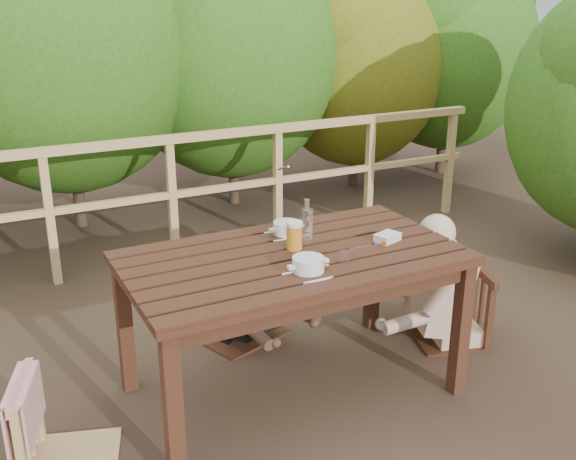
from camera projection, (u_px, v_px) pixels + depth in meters
name	position (u px, v px, depth m)	size (l,w,h in m)	color
ground	(292.00, 389.00, 3.59)	(60.00, 60.00, 0.00)	#483526
table	(292.00, 325.00, 3.46)	(1.68, 0.94, 0.78)	#361C11
chair_left	(64.00, 384.00, 2.90)	(0.41, 0.41, 0.83)	tan
chair_far	(235.00, 261.00, 3.99)	(0.49, 0.49, 0.99)	#361C11
chair_right	(452.00, 275.00, 3.98)	(0.42, 0.42, 0.85)	#361C11
woman	(233.00, 248.00, 3.99)	(0.46, 0.57, 1.14)	black
diner_right	(460.00, 237.00, 3.91)	(0.53, 0.66, 1.33)	beige
railing	(172.00, 200.00, 5.09)	(5.60, 0.10, 1.01)	tan
hedge_row	(165.00, 4.00, 5.78)	(6.60, 1.60, 3.80)	#2C5816
soup_near	(308.00, 266.00, 3.11)	(0.25, 0.25, 0.08)	white
soup_far	(287.00, 229.00, 3.58)	(0.24, 0.24, 0.08)	white
bread_roll	(313.00, 264.00, 3.13)	(0.13, 0.10, 0.08)	#AF6F2B
beer_glass	(294.00, 237.00, 3.35)	(0.08, 0.08, 0.16)	orange
bottle	(306.00, 224.00, 3.40)	(0.06, 0.06, 0.26)	silver
tumbler	(344.00, 259.00, 3.20)	(0.06, 0.06, 0.07)	white
butter_tub	(387.00, 239.00, 3.48)	(0.13, 0.09, 0.06)	silver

